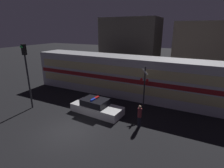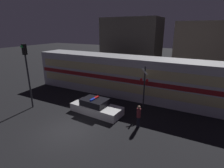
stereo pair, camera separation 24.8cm
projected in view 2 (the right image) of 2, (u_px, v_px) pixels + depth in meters
ground_plane at (67, 131)px, 12.60m from camera, size 120.00×120.00×0.00m
train at (124, 76)px, 19.06m from camera, size 21.56×3.12×4.26m
police_car at (96, 107)px, 15.24m from camera, size 4.66×2.09×1.37m
pedestrian at (139, 116)px, 12.84m from camera, size 0.30×0.30×1.75m
crossing_signal_near at (144, 85)px, 15.51m from camera, size 0.76×0.31×3.95m
traffic_light_corner at (27, 67)px, 15.28m from camera, size 0.30×0.46×5.82m
building_left at (131, 47)px, 26.66m from camera, size 8.29×5.18×8.57m
building_center at (202, 53)px, 23.34m from camera, size 6.80×6.04×7.92m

